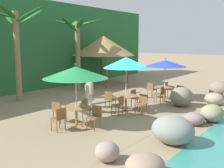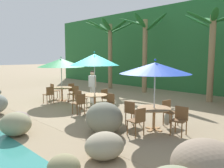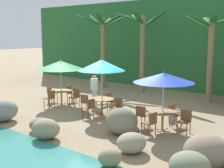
% 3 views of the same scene
% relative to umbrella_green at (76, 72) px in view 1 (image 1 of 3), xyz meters
% --- Properties ---
extents(ground_plane, '(120.00, 120.00, 0.00)m').
position_rel_umbrella_green_xyz_m(ground_plane, '(2.80, -0.21, -2.07)').
color(ground_plane, '#937F60').
extents(terrace_deck, '(18.00, 5.20, 0.01)m').
position_rel_umbrella_green_xyz_m(terrace_deck, '(2.80, -0.21, -2.07)').
color(terrace_deck, '#937F60').
rests_on(terrace_deck, ground).
extents(foliage_backdrop, '(28.00, 2.40, 6.00)m').
position_rel_umbrella_green_xyz_m(foliage_backdrop, '(2.80, 8.79, 0.93)').
color(foliage_backdrop, '#286633').
rests_on(foliage_backdrop, ground).
extents(rock_seawall, '(15.37, 3.31, 0.98)m').
position_rel_umbrella_green_xyz_m(rock_seawall, '(5.23, -3.17, -1.69)').
color(rock_seawall, gray).
rests_on(rock_seawall, ground).
extents(umbrella_green, '(2.47, 2.47, 2.41)m').
position_rel_umbrella_green_xyz_m(umbrella_green, '(0.00, 0.00, 0.00)').
color(umbrella_green, silver).
rests_on(umbrella_green, ground).
extents(dining_table_green, '(1.10, 1.10, 0.74)m').
position_rel_umbrella_green_xyz_m(dining_table_green, '(0.00, -0.00, -1.46)').
color(dining_table_green, '#A37547').
rests_on(dining_table_green, ground).
extents(chair_green_seaward, '(0.48, 0.49, 0.87)m').
position_rel_umbrella_green_xyz_m(chair_green_seaward, '(0.83, 0.22, -1.56)').
color(chair_green_seaward, brown).
rests_on(chair_green_seaward, ground).
extents(chair_green_inland, '(0.47, 0.47, 0.87)m').
position_rel_umbrella_green_xyz_m(chair_green_inland, '(-0.19, 0.83, -1.56)').
color(chair_green_inland, brown).
rests_on(chair_green_inland, ground).
extents(chair_green_left, '(0.47, 0.48, 0.87)m').
position_rel_umbrella_green_xyz_m(chair_green_left, '(-0.85, 0.02, -1.56)').
color(chair_green_left, brown).
rests_on(chair_green_left, ground).
extents(chair_green_right, '(0.44, 0.44, 0.87)m').
position_rel_umbrella_green_xyz_m(chair_green_right, '(0.12, -0.85, -1.56)').
color(chair_green_right, brown).
rests_on(chair_green_right, ground).
extents(umbrella_teal, '(2.13, 2.13, 2.63)m').
position_rel_umbrella_green_xyz_m(umbrella_teal, '(3.03, -0.24, 0.20)').
color(umbrella_teal, silver).
rests_on(umbrella_teal, ground).
extents(dining_table_teal, '(1.10, 1.10, 0.74)m').
position_rel_umbrella_green_xyz_m(dining_table_teal, '(3.03, -0.24, -1.46)').
color(dining_table_teal, '#A37547').
rests_on(dining_table_teal, ground).
extents(chair_teal_seaward, '(0.44, 0.45, 0.87)m').
position_rel_umbrella_green_xyz_m(chair_teal_seaward, '(3.89, -0.19, -1.56)').
color(chair_teal_seaward, brown).
rests_on(chair_teal_seaward, ground).
extents(chair_teal_inland, '(0.46, 0.46, 0.87)m').
position_rel_umbrella_green_xyz_m(chair_teal_inland, '(2.87, 0.60, -1.56)').
color(chair_teal_inland, brown).
rests_on(chair_teal_inland, ground).
extents(chair_teal_left, '(0.47, 0.48, 0.87)m').
position_rel_umbrella_green_xyz_m(chair_teal_left, '(2.20, -0.44, -1.56)').
color(chair_teal_left, brown).
rests_on(chair_teal_left, ground).
extents(chair_teal_right, '(0.46, 0.45, 0.87)m').
position_rel_umbrella_green_xyz_m(chair_teal_right, '(3.06, -1.09, -1.56)').
color(chair_teal_right, brown).
rests_on(chair_teal_right, ground).
extents(umbrella_blue, '(2.29, 2.29, 2.34)m').
position_rel_umbrella_green_xyz_m(umbrella_blue, '(6.40, -0.56, -0.03)').
color(umbrella_blue, silver).
rests_on(umbrella_blue, ground).
extents(dining_table_blue, '(1.10, 1.10, 0.74)m').
position_rel_umbrella_green_xyz_m(dining_table_blue, '(6.40, -0.56, -1.46)').
color(dining_table_blue, '#A37547').
rests_on(dining_table_blue, ground).
extents(chair_blue_seaward, '(0.46, 0.47, 0.87)m').
position_rel_umbrella_green_xyz_m(chair_blue_seaward, '(7.24, -0.38, -1.56)').
color(chair_blue_seaward, brown).
rests_on(chair_blue_seaward, ground).
extents(chair_blue_inland, '(0.48, 0.48, 0.87)m').
position_rel_umbrella_green_xyz_m(chair_blue_inland, '(6.44, 0.30, -1.56)').
color(chair_blue_inland, brown).
rests_on(chair_blue_inland, ground).
extents(chair_blue_left, '(0.45, 0.46, 0.87)m').
position_rel_umbrella_green_xyz_m(chair_blue_left, '(5.56, -0.72, -1.56)').
color(chair_blue_left, brown).
rests_on(chair_blue_left, ground).
extents(chair_blue_right, '(0.47, 0.46, 0.87)m').
position_rel_umbrella_green_xyz_m(chair_blue_right, '(6.41, -1.41, -1.56)').
color(chair_blue_right, brown).
rests_on(chair_blue_right, ground).
extents(palm_tree_second, '(3.29, 3.39, 5.06)m').
position_rel_umbrella_green_xyz_m(palm_tree_second, '(1.27, 5.61, 1.30)').
color(palm_tree_second, olive).
rests_on(palm_tree_second, ground).
extents(palm_tree_third, '(3.14, 2.92, 4.74)m').
position_rel_umbrella_green_xyz_m(palm_tree_third, '(5.74, 5.47, 1.19)').
color(palm_tree_third, olive).
rests_on(palm_tree_third, ground).
extents(palapa_hut, '(4.74, 4.74, 3.67)m').
position_rel_umbrella_green_xyz_m(palapa_hut, '(8.85, 5.79, 0.85)').
color(palapa_hut, brown).
rests_on(palapa_hut, ground).
extents(waiter_in_white, '(0.52, 0.33, 1.70)m').
position_rel_umbrella_green_xyz_m(waiter_in_white, '(1.63, 0.79, -1.09)').
color(waiter_in_white, white).
rests_on(waiter_in_white, ground).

